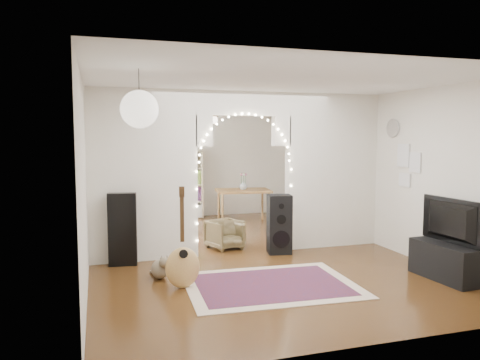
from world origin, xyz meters
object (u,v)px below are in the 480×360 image
object	(u,v)px
acoustic_guitar	(182,251)
media_console	(445,261)
floor_speaker	(279,224)
dining_chair_right	(225,234)
bookcase	(169,185)
dining_table	(243,193)
dining_chair_left	(230,235)

from	to	relation	value
acoustic_guitar	media_console	xyz separation A→B (m)	(3.52, -0.69, -0.24)
floor_speaker	acoustic_guitar	bearing A→B (deg)	-134.01
dining_chair_right	bookcase	bearing A→B (deg)	76.73
floor_speaker	dining_chair_right	size ratio (longest dim) A/B	1.80
media_console	dining_chair_right	world-z (taller)	same
dining_table	dining_chair_right	bearing A→B (deg)	-107.97
floor_speaker	media_console	bearing A→B (deg)	-40.07
floor_speaker	bookcase	distance (m)	3.98
media_console	dining_chair_right	bearing A→B (deg)	129.08
bookcase	dining_chair_left	world-z (taller)	bookcase
media_console	dining_table	size ratio (longest dim) A/B	0.78
dining_chair_right	floor_speaker	bearing A→B (deg)	-59.78
bookcase	dining_chair_left	size ratio (longest dim) A/B	3.17
acoustic_guitar	dining_chair_left	xyz separation A→B (m)	(1.19, 1.93, -0.26)
bookcase	dining_chair_left	xyz separation A→B (m)	(0.60, -3.15, -0.57)
dining_table	dining_chair_left	distance (m)	2.46
bookcase	dining_table	xyz separation A→B (m)	(1.54, -0.92, -0.12)
dining_chair_right	dining_chair_left	bearing A→B (deg)	-22.25
media_console	dining_table	xyz separation A→B (m)	(-1.38, 4.85, 0.43)
acoustic_guitar	floor_speaker	world-z (taller)	acoustic_guitar
floor_speaker	media_console	size ratio (longest dim) A/B	0.99
floor_speaker	dining_table	world-z (taller)	floor_speaker
media_console	dining_chair_right	size ratio (longest dim) A/B	1.82
bookcase	dining_chair_left	distance (m)	3.26
floor_speaker	bookcase	size ratio (longest dim) A/B	0.61
bookcase	dining_chair_right	distance (m)	3.24
acoustic_guitar	bookcase	xyz separation A→B (m)	(0.59, 5.08, 0.31)
acoustic_guitar	bookcase	bearing A→B (deg)	97.74
floor_speaker	dining_chair_left	world-z (taller)	floor_speaker
media_console	dining_chair_left	distance (m)	3.50
bookcase	dining_table	world-z (taller)	bookcase
acoustic_guitar	bookcase	size ratio (longest dim) A/B	0.70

